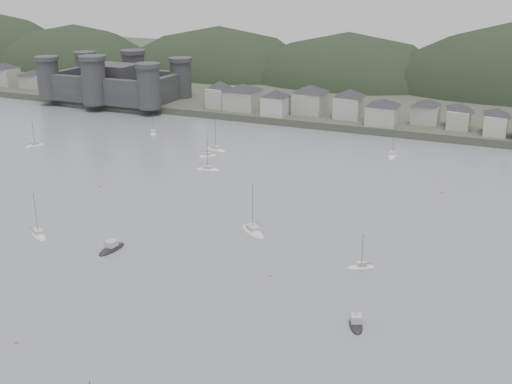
% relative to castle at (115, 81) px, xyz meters
% --- Properties ---
extents(ground, '(900.00, 900.00, 0.00)m').
position_rel_castle_xyz_m(ground, '(120.00, -179.80, -10.96)').
color(ground, slate).
rests_on(ground, ground).
extents(far_shore_land, '(900.00, 250.00, 3.00)m').
position_rel_castle_xyz_m(far_shore_land, '(120.00, 115.20, -9.46)').
color(far_shore_land, '#383D2D').
rests_on(far_shore_land, ground).
extents(forested_ridge, '(851.55, 103.94, 102.57)m').
position_rel_castle_xyz_m(forested_ridge, '(124.83, 89.60, -22.25)').
color(forested_ridge, black).
rests_on(forested_ridge, ground).
extents(castle, '(66.00, 43.00, 20.00)m').
position_rel_castle_xyz_m(castle, '(0.00, 0.00, 0.00)').
color(castle, '#323134').
rests_on(castle, far_shore_land).
extents(waterfront_town, '(451.48, 28.46, 12.92)m').
position_rel_castle_xyz_m(waterfront_town, '(170.59, 3.54, -2.30)').
color(waterfront_town, gray).
rests_on(waterfront_town, far_shore_land).
extents(moored_fleet, '(247.21, 172.93, 13.96)m').
position_rel_castle_xyz_m(moored_fleet, '(115.10, -115.31, -10.79)').
color(moored_fleet, silver).
rests_on(moored_fleet, ground).
extents(motor_launch_near, '(4.76, 7.27, 3.66)m').
position_rel_castle_xyz_m(motor_launch_near, '(159.72, -149.22, -10.66)').
color(motor_launch_near, black).
rests_on(motor_launch_near, ground).
extents(motor_launch_far, '(3.64, 8.53, 3.98)m').
position_rel_castle_xyz_m(motor_launch_far, '(98.67, -139.93, -10.68)').
color(motor_launch_far, black).
rests_on(motor_launch_far, ground).
extents(mooring_buoys, '(182.83, 151.08, 0.70)m').
position_rel_castle_xyz_m(mooring_buoys, '(117.55, -125.71, -10.81)').
color(mooring_buoys, '#BE853F').
rests_on(mooring_buoys, ground).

